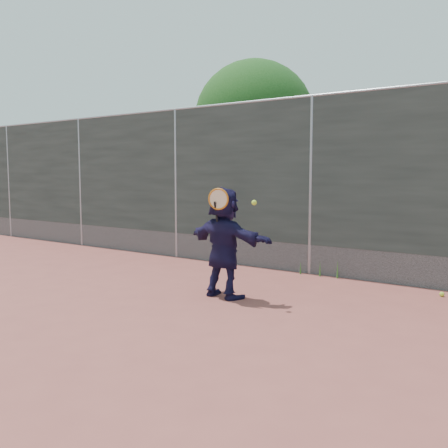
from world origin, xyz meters
The scene contains 7 objects.
ground centered at (0.00, 0.00, 0.00)m, with size 80.00×80.00×0.00m, color #9E4C42.
player centered at (-0.25, 1.31, 0.77)m, with size 1.42×0.45×1.53m, color #181437.
ball_ground centered at (2.23, 3.08, 0.03)m, with size 0.07×0.07×0.07m, color #B9E432.
fence centered at (0.00, 3.50, 1.58)m, with size 20.00×0.06×3.03m.
swing_action centered at (-0.15, 1.12, 1.35)m, with size 0.70×0.15×0.51m.
tree_left centered at (-2.85, 6.55, 2.94)m, with size 3.15×3.00×4.53m.
weed_clump centered at (0.29, 3.38, 0.13)m, with size 0.68×0.07×0.30m.
Camera 1 is at (3.69, -4.25, 1.70)m, focal length 40.00 mm.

